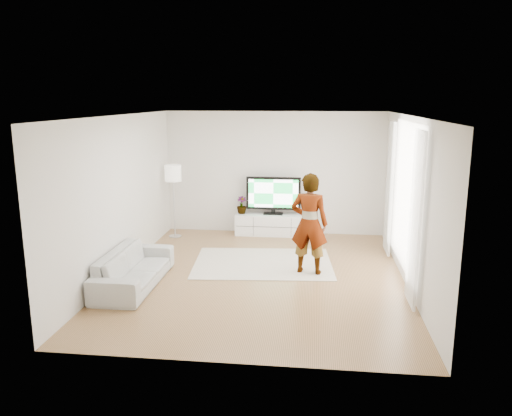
# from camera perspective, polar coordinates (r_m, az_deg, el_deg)

# --- Properties ---
(floor) EXTENTS (6.00, 6.00, 0.00)m
(floor) POSITION_cam_1_polar(r_m,az_deg,el_deg) (8.92, 0.46, -7.78)
(floor) COLOR #A7784B
(floor) RESTS_ON ground
(ceiling) EXTENTS (6.00, 6.00, 0.00)m
(ceiling) POSITION_cam_1_polar(r_m,az_deg,el_deg) (8.37, 0.49, 10.50)
(ceiling) COLOR white
(ceiling) RESTS_ON wall_back
(wall_left) EXTENTS (0.02, 6.00, 2.80)m
(wall_left) POSITION_cam_1_polar(r_m,az_deg,el_deg) (9.15, -15.29, 1.39)
(wall_left) COLOR silver
(wall_left) RESTS_ON floor
(wall_right) EXTENTS (0.02, 6.00, 2.80)m
(wall_right) POSITION_cam_1_polar(r_m,az_deg,el_deg) (8.64, 17.19, 0.64)
(wall_right) COLOR silver
(wall_right) RESTS_ON floor
(wall_back) EXTENTS (5.00, 0.02, 2.80)m
(wall_back) POSITION_cam_1_polar(r_m,az_deg,el_deg) (11.48, 2.10, 4.01)
(wall_back) COLOR silver
(wall_back) RESTS_ON floor
(wall_front) EXTENTS (5.00, 0.02, 2.80)m
(wall_front) POSITION_cam_1_polar(r_m,az_deg,el_deg) (5.66, -2.84, -4.92)
(wall_front) COLOR silver
(wall_front) RESTS_ON floor
(window) EXTENTS (0.01, 2.60, 2.50)m
(window) POSITION_cam_1_polar(r_m,az_deg,el_deg) (8.92, 16.75, 1.35)
(window) COLOR white
(window) RESTS_ON wall_right
(curtain_near) EXTENTS (0.04, 0.70, 2.60)m
(curtain_near) POSITION_cam_1_polar(r_m,az_deg,el_deg) (7.67, 17.75, -1.23)
(curtain_near) COLOR white
(curtain_near) RESTS_ON floor
(curtain_far) EXTENTS (0.04, 0.70, 2.60)m
(curtain_far) POSITION_cam_1_polar(r_m,az_deg,el_deg) (10.18, 15.04, 2.21)
(curtain_far) COLOR white
(curtain_far) RESTS_ON floor
(media_console) EXTENTS (1.71, 0.49, 0.48)m
(media_console) POSITION_cam_1_polar(r_m,az_deg,el_deg) (11.48, 1.96, -1.90)
(media_console) COLOR white
(media_console) RESTS_ON floor
(television) EXTENTS (1.24, 0.24, 0.86)m
(television) POSITION_cam_1_polar(r_m,az_deg,el_deg) (11.35, 2.00, 1.60)
(television) COLOR black
(television) RESTS_ON media_console
(game_console) EXTENTS (0.07, 0.18, 0.24)m
(game_console) POSITION_cam_1_polar(r_m,az_deg,el_deg) (11.36, 5.74, -0.23)
(game_console) COLOR white
(game_console) RESTS_ON media_console
(potted_plant) EXTENTS (0.28, 0.28, 0.40)m
(potted_plant) POSITION_cam_1_polar(r_m,az_deg,el_deg) (11.46, -1.65, 0.34)
(potted_plant) COLOR #3F7238
(potted_plant) RESTS_ON media_console
(rug) EXTENTS (2.74, 2.08, 0.01)m
(rug) POSITION_cam_1_polar(r_m,az_deg,el_deg) (9.57, 0.79, -6.31)
(rug) COLOR beige
(rug) RESTS_ON floor
(player) EXTENTS (0.72, 0.54, 1.81)m
(player) POSITION_cam_1_polar(r_m,az_deg,el_deg) (8.86, 6.11, -1.78)
(player) COLOR #334772
(player) RESTS_ON rug
(sofa) EXTENTS (0.80, 2.05, 0.60)m
(sofa) POSITION_cam_1_polar(r_m,az_deg,el_deg) (8.66, -13.79, -6.68)
(sofa) COLOR beige
(sofa) RESTS_ON floor
(floor_lamp) EXTENTS (0.36, 0.36, 1.64)m
(floor_lamp) POSITION_cam_1_polar(r_m,az_deg,el_deg) (11.23, -9.45, 3.58)
(floor_lamp) COLOR silver
(floor_lamp) RESTS_ON floor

